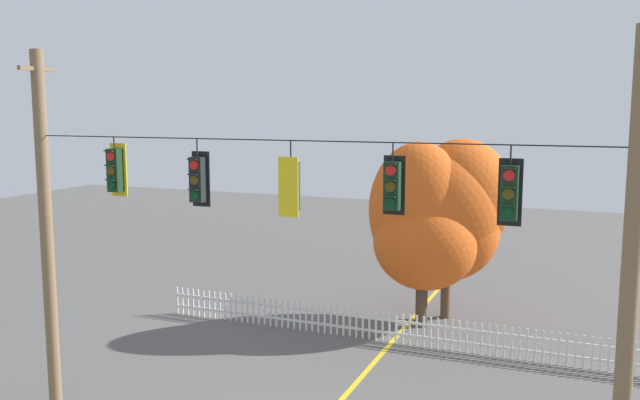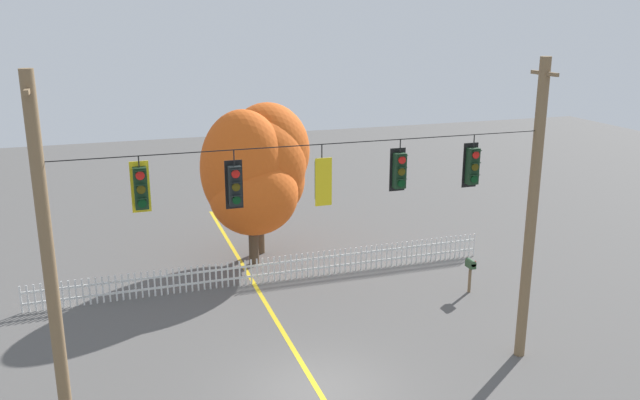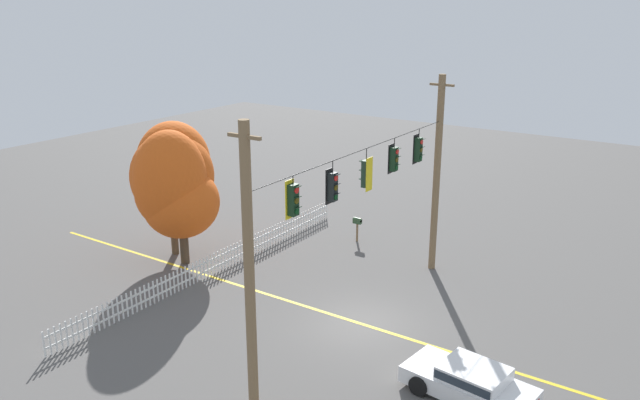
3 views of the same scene
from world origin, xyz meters
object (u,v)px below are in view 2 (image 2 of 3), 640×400
at_px(traffic_signal_northbound_primary, 399,170).
at_px(autumn_maple_mid, 261,165).
at_px(traffic_signal_westbound_side, 235,186).
at_px(autumn_maple_near_fence, 248,180).
at_px(traffic_signal_northbound_secondary, 141,188).
at_px(roadside_mailbox, 471,266).
at_px(traffic_signal_eastbound_side, 322,181).
at_px(traffic_signal_southbound_primary, 472,166).

bearing_deg(traffic_signal_northbound_primary, autumn_maple_mid, 95.59).
distance_m(traffic_signal_westbound_side, traffic_signal_northbound_primary, 4.33).
bearing_deg(autumn_maple_near_fence, autumn_maple_mid, 49.40).
xyz_separation_m(traffic_signal_northbound_secondary, traffic_signal_northbound_primary, (6.51, -0.00, -0.07)).
height_order(traffic_signal_northbound_secondary, roadside_mailbox, traffic_signal_northbound_secondary).
bearing_deg(traffic_signal_northbound_secondary, roadside_mailbox, 21.40).
bearing_deg(autumn_maple_mid, traffic_signal_northbound_primary, -84.41).
bearing_deg(roadside_mailbox, traffic_signal_northbound_primary, -138.52).
bearing_deg(traffic_signal_northbound_secondary, traffic_signal_westbound_side, -0.00).
xyz_separation_m(traffic_signal_eastbound_side, traffic_signal_southbound_primary, (4.29, 0.02, 0.07)).
relative_size(traffic_signal_eastbound_side, autumn_maple_near_fence, 0.24).
relative_size(traffic_signal_northbound_primary, traffic_signal_southbound_primary, 0.95).
height_order(traffic_signal_eastbound_side, traffic_signal_southbound_primary, same).
bearing_deg(autumn_maple_mid, traffic_signal_southbound_primary, -73.61).
xyz_separation_m(traffic_signal_northbound_secondary, autumn_maple_mid, (5.43, 11.02, -2.19)).
xyz_separation_m(traffic_signal_westbound_side, traffic_signal_northbound_primary, (4.33, -0.00, 0.05)).
relative_size(traffic_signal_northbound_secondary, traffic_signal_northbound_primary, 0.97).
relative_size(traffic_signal_westbound_side, autumn_maple_near_fence, 0.23).
bearing_deg(traffic_signal_westbound_side, traffic_signal_northbound_primary, -0.01).
relative_size(traffic_signal_northbound_secondary, traffic_signal_eastbound_side, 0.89).
xyz_separation_m(traffic_signal_northbound_primary, autumn_maple_mid, (-1.08, 11.02, -2.13)).
bearing_deg(traffic_signal_southbound_primary, autumn_maple_near_fence, 111.64).
xyz_separation_m(traffic_signal_northbound_secondary, traffic_signal_westbound_side, (2.19, -0.00, -0.12)).
height_order(traffic_signal_northbound_primary, roadside_mailbox, traffic_signal_northbound_primary).
distance_m(traffic_signal_eastbound_side, traffic_signal_southbound_primary, 4.29).
height_order(autumn_maple_mid, roadside_mailbox, autumn_maple_mid).
height_order(autumn_maple_near_fence, autumn_maple_mid, autumn_maple_mid).
height_order(traffic_signal_northbound_secondary, traffic_signal_westbound_side, same).
height_order(traffic_signal_eastbound_side, traffic_signal_northbound_primary, same).
distance_m(traffic_signal_southbound_primary, autumn_maple_mid, 11.67).
distance_m(autumn_maple_near_fence, autumn_maple_mid, 1.25).
distance_m(traffic_signal_northbound_secondary, autumn_maple_near_fence, 11.43).
bearing_deg(traffic_signal_eastbound_side, traffic_signal_westbound_side, 179.49).
xyz_separation_m(traffic_signal_westbound_side, traffic_signal_eastbound_side, (2.20, -0.02, -0.05)).
relative_size(traffic_signal_westbound_side, traffic_signal_northbound_primary, 1.06).
bearing_deg(traffic_signal_northbound_primary, traffic_signal_westbound_side, 179.99).
relative_size(traffic_signal_westbound_side, traffic_signal_eastbound_side, 0.96).
xyz_separation_m(traffic_signal_eastbound_side, roadside_mailbox, (7.32, 4.61, -4.90)).
relative_size(traffic_signal_westbound_side, traffic_signal_southbound_primary, 1.00).
relative_size(traffic_signal_westbound_side, autumn_maple_mid, 0.23).
bearing_deg(traffic_signal_northbound_primary, traffic_signal_northbound_secondary, 180.00).
xyz_separation_m(traffic_signal_northbound_primary, traffic_signal_southbound_primary, (2.16, 0.00, -0.03)).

